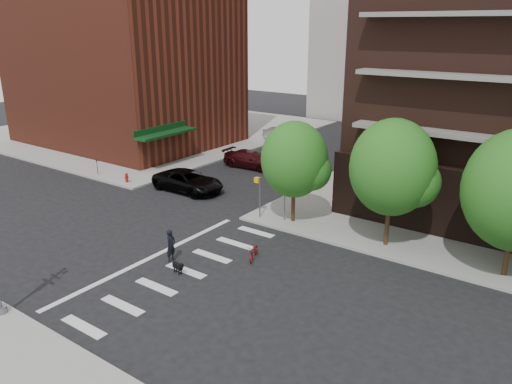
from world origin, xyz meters
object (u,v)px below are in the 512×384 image
at_px(dog_walker, 171,246).
at_px(parked_car_maroon, 251,159).
at_px(parked_car_black, 188,181).
at_px(scooter, 254,252).
at_px(fire_hydrant, 127,177).
at_px(parked_car_silver, 288,134).

bearing_deg(dog_walker, parked_car_maroon, 12.88).
relative_size(parked_car_black, scooter, 3.60).
height_order(parked_car_maroon, scooter, parked_car_maroon).
distance_m(fire_hydrant, dog_walker, 14.23).
bearing_deg(scooter, parked_car_maroon, 104.53).
bearing_deg(fire_hydrant, parked_car_maroon, 61.70).
distance_m(parked_car_black, dog_walker, 11.44).
height_order(fire_hydrant, parked_car_black, parked_car_black).
bearing_deg(parked_car_black, parked_car_silver, 8.23).
relative_size(parked_car_black, parked_car_silver, 1.08).
xyz_separation_m(scooter, dog_walker, (-3.33, -2.67, 0.46)).
xyz_separation_m(parked_car_black, dog_walker, (7.14, -8.93, 0.10)).
height_order(fire_hydrant, parked_car_silver, parked_car_silver).
relative_size(fire_hydrant, parked_car_black, 0.13).
xyz_separation_m(parked_car_maroon, scooter, (10.47, -14.03, -0.32)).
xyz_separation_m(fire_hydrant, parked_car_black, (5.00, 1.51, 0.22)).
distance_m(parked_car_maroon, scooter, 17.51).
bearing_deg(parked_car_silver, parked_car_maroon, -168.84).
bearing_deg(parked_car_maroon, fire_hydrant, 149.16).
distance_m(parked_car_black, parked_car_maroon, 7.77).
xyz_separation_m(parked_car_maroon, parked_car_silver, (-2.70, 10.20, 0.12)).
height_order(parked_car_black, scooter, parked_car_black).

